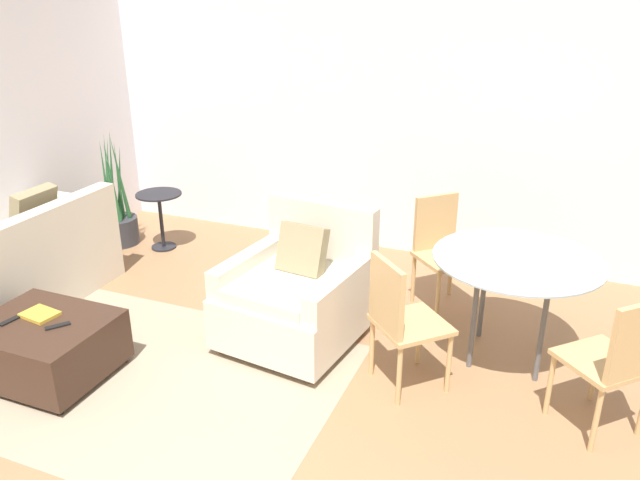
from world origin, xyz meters
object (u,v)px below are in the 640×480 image
object	(u,v)px
side_table	(160,210)
dining_table	(516,270)
ottoman	(45,345)
dining_chair_near_right	(617,357)
tv_remote_secondary	(58,326)
armchair	(298,294)
book_stack	(40,314)
dining_chair_far_left	(441,245)
potted_plant	(117,217)
dining_chair_near_left	(400,316)
tv_remote_primary	(11,320)

from	to	relation	value
side_table	dining_table	size ratio (longest dim) A/B	0.51
ottoman	dining_chair_near_right	world-z (taller)	dining_chair_near_right
tv_remote_secondary	armchair	bearing A→B (deg)	41.10
book_stack	dining_chair_far_left	size ratio (longest dim) A/B	0.27
side_table	book_stack	bearing A→B (deg)	-76.02
potted_plant	side_table	xyz separation A→B (m)	(0.48, 0.06, 0.12)
dining_chair_near_left	dining_chair_far_left	xyz separation A→B (m)	(0.00, 1.24, 0.00)
book_stack	potted_plant	world-z (taller)	potted_plant
book_stack	dining_table	xyz separation A→B (m)	(2.88, 1.30, 0.26)
tv_remote_primary	dining_chair_near_left	distance (m)	2.52
armchair	dining_chair_near_left	bearing A→B (deg)	-20.18
armchair	tv_remote_secondary	xyz separation A→B (m)	(-1.21, -1.06, 0.04)
potted_plant	book_stack	bearing A→B (deg)	-63.56
dining_chair_near_left	side_table	bearing A→B (deg)	153.65
armchair	dining_table	world-z (taller)	armchair
dining_chair_near_left	book_stack	bearing A→B (deg)	-163.16
armchair	potted_plant	distance (m)	2.62
potted_plant	dining_chair_near_right	distance (m)	4.68
book_stack	potted_plant	xyz separation A→B (m)	(-0.99, 1.99, -0.13)
book_stack	dining_chair_near_right	xyz separation A→B (m)	(3.50, 0.68, 0.11)
tv_remote_primary	tv_remote_secondary	world-z (taller)	same
ottoman	dining_chair_near_left	size ratio (longest dim) A/B	0.93
potted_plant	dining_chair_far_left	xyz separation A→B (m)	(3.25, -0.07, 0.24)
dining_table	dining_chair_near_right	size ratio (longest dim) A/B	1.24
armchair	dining_chair_far_left	world-z (taller)	armchair
dining_chair_near_left	dining_chair_near_right	xyz separation A→B (m)	(1.24, 0.00, 0.00)
tv_remote_primary	tv_remote_secondary	distance (m)	0.34
potted_plant	dining_table	distance (m)	3.95
ottoman	dining_chair_near_left	xyz separation A→B (m)	(2.19, 0.74, 0.30)
dining_chair_far_left	side_table	bearing A→B (deg)	177.27
side_table	dining_chair_near_left	bearing A→B (deg)	-26.35
tv_remote_primary	dining_chair_near_left	bearing A→B (deg)	18.63
side_table	tv_remote_primary	bearing A→B (deg)	-79.92
dining_chair_near_right	tv_remote_primary	bearing A→B (deg)	-167.50
dining_chair_near_right	side_table	bearing A→B (deg)	161.11
side_table	dining_chair_far_left	distance (m)	2.78
tv_remote_primary	dining_chair_near_right	distance (m)	3.71
dining_chair_near_left	dining_chair_far_left	bearing A→B (deg)	90.00
tv_remote_primary	dining_table	distance (m)	3.33
dining_chair_near_left	dining_chair_far_left	world-z (taller)	same
potted_plant	dining_table	bearing A→B (deg)	-10.12
tv_remote_secondary	side_table	size ratio (longest dim) A/B	0.26
tv_remote_primary	dining_chair_near_left	xyz separation A→B (m)	(2.38, 0.80, 0.11)
armchair	tv_remote_primary	world-z (taller)	armchair
potted_plant	dining_chair_near_left	size ratio (longest dim) A/B	1.27
tv_remote_primary	dining_chair_far_left	size ratio (longest dim) A/B	0.19
tv_remote_primary	side_table	distance (m)	2.21
potted_plant	dining_chair_far_left	distance (m)	3.26
dining_chair_near_right	dining_table	bearing A→B (deg)	135.00
dining_chair_near_left	armchair	bearing A→B (deg)	159.82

